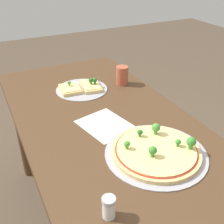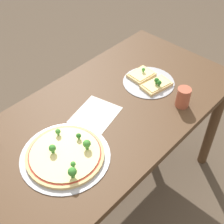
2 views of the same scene
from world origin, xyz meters
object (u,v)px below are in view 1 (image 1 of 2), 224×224
dining_table (102,135)px  condiment_shaker (109,207)px  pizza_tray_whole (156,151)px  drinking_cup (122,75)px  pizza_tray_slice (82,88)px

dining_table → condiment_shaker: condiment_shaker is taller
pizza_tray_whole → drinking_cup: (-0.58, 0.17, 0.04)m
dining_table → pizza_tray_slice: bearing=176.9°
pizza_tray_slice → drinking_cup: (0.03, 0.22, 0.04)m
dining_table → drinking_cup: 0.38m
pizza_tray_whole → condiment_shaker: 0.32m
drinking_cup → condiment_shaker: size_ratio=1.44×
pizza_tray_whole → pizza_tray_slice: bearing=-175.3°
drinking_cup → condiment_shaker: drinking_cup is taller
dining_table → pizza_tray_whole: bearing=11.5°
pizza_tray_whole → condiment_shaker: (0.17, -0.27, 0.02)m
dining_table → condiment_shaker: (0.49, -0.20, 0.13)m
dining_table → drinking_cup: bearing=137.4°
pizza_tray_slice → drinking_cup: size_ratio=2.69×
dining_table → condiment_shaker: size_ratio=19.77×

